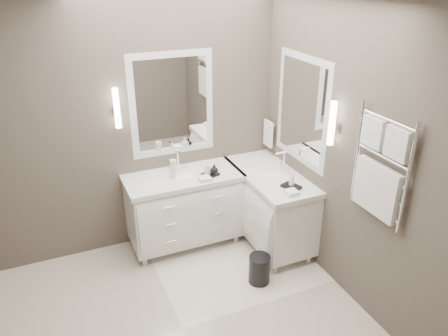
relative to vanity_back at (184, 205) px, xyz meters
name	(u,v)px	position (x,y,z in m)	size (l,w,h in m)	color
floor	(183,329)	(-0.45, -1.23, -0.49)	(3.20, 3.00, 0.01)	white
wall_back	(131,128)	(-0.45, 0.28, 0.86)	(3.20, 0.01, 2.70)	#524942
wall_right	(352,157)	(1.15, -1.23, 0.86)	(0.01, 3.00, 2.70)	#524942
vanity_back	(184,205)	(0.00, 0.00, 0.00)	(1.24, 0.59, 0.97)	white
vanity_right	(269,203)	(0.88, -0.33, 0.00)	(0.59, 1.24, 0.97)	white
mirror_back	(172,105)	(0.00, 0.26, 1.06)	(0.90, 0.02, 1.10)	white
mirror_right	(302,110)	(1.14, -0.43, 1.06)	(0.02, 0.90, 1.10)	white
sconce_back	(117,109)	(-0.58, 0.20, 1.11)	(0.06, 0.06, 0.40)	white
sconce_right	(332,124)	(1.08, -1.01, 1.11)	(0.06, 0.06, 0.40)	white
towel_bar_corner	(268,133)	(1.09, 0.13, 0.63)	(0.03, 0.22, 0.30)	white
towel_ladder	(380,172)	(1.10, -1.63, 0.91)	(0.06, 0.58, 0.90)	white
waste_bin	(259,269)	(0.45, -0.93, -0.34)	(0.21, 0.21, 0.30)	black
amenity_tray_back	(211,174)	(0.27, -0.12, 0.38)	(0.16, 0.12, 0.02)	black
amenity_tray_right	(291,187)	(0.90, -0.70, 0.38)	(0.13, 0.18, 0.03)	black
water_bottle	(173,169)	(-0.11, -0.02, 0.47)	(0.07, 0.07, 0.20)	silver
soap_bottle_a	(207,167)	(0.24, -0.10, 0.46)	(0.07, 0.07, 0.15)	white
soap_bottle_b	(214,169)	(0.30, -0.15, 0.44)	(0.09, 0.09, 0.11)	black
soap_bottle_c	(292,179)	(0.90, -0.70, 0.46)	(0.06, 0.06, 0.14)	white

